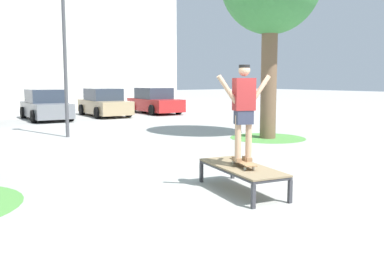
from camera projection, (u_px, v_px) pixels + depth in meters
The scene contains 9 objects.
ground_plane at pixel (274, 193), 7.25m from camera, with size 120.00×120.00×0.00m, color #A8A8A3.
skate_box at pixel (242, 169), 7.31m from camera, with size 1.13×2.01×0.46m.
skateboard at pixel (243, 162), 7.26m from camera, with size 0.47×0.82×0.09m.
skater at pixel (244, 106), 7.14m from camera, with size 0.96×0.43×1.69m.
grass_patch_near_right at pixel (267, 138), 14.08m from camera, with size 2.56×2.56×0.01m, color #519342.
car_grey at pixel (46, 106), 20.45m from camera, with size 2.14×4.31×1.50m.
car_tan at pixel (104, 103), 22.50m from camera, with size 2.15×4.31×1.50m.
car_red at pixel (155, 102), 24.37m from camera, with size 2.10×4.29×1.50m.
light_post at pixel (64, 25), 13.87m from camera, with size 0.36×0.36×5.83m.
Camera 1 is at (-5.34, -4.86, 1.99)m, focal length 38.54 mm.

